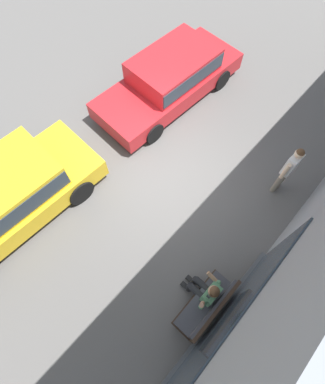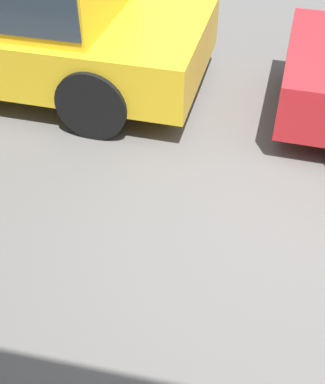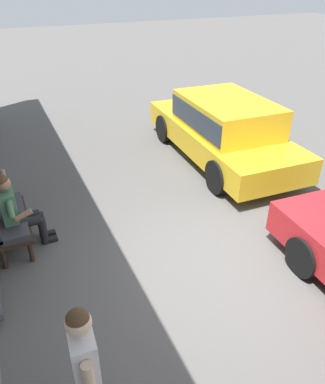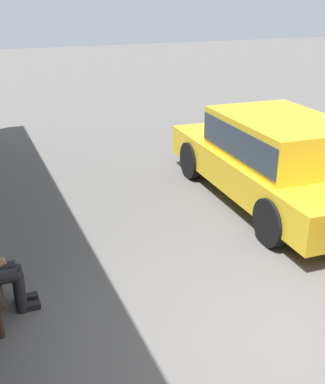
{
  "view_description": "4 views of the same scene",
  "coord_description": "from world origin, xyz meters",
  "views": [
    {
      "loc": [
        2.93,
        2.6,
        6.92
      ],
      "look_at": [
        0.82,
        0.69,
        1.13
      ],
      "focal_mm": 28.0,
      "sensor_mm": 36.0,
      "label": 1
    },
    {
      "loc": [
        0.45,
        2.6,
        2.74
      ],
      "look_at": [
        0.87,
        0.58,
        0.88
      ],
      "focal_mm": 45.0,
      "sensor_mm": 36.0,
      "label": 2
    },
    {
      "loc": [
        -3.63,
        2.6,
        3.88
      ],
      "look_at": [
        0.88,
        0.57,
        0.95
      ],
      "focal_mm": 35.0,
      "sensor_mm": 36.0,
      "label": 3
    },
    {
      "loc": [
        -3.09,
        2.6,
        3.28
      ],
      "look_at": [
        1.71,
        0.63,
        1.13
      ],
      "focal_mm": 45.0,
      "sensor_mm": 36.0,
      "label": 4
    }
  ],
  "objects": [
    {
      "name": "ground_plane",
      "position": [
        0.0,
        0.0,
        0.0
      ],
      "size": [
        60.0,
        60.0,
        0.0
      ],
      "primitive_type": "plane",
      "color": "#565451"
    },
    {
      "name": "parked_car_mid",
      "position": [
        3.17,
        -1.99,
        0.81
      ],
      "size": [
        4.65,
        2.07,
        1.47
      ],
      "color": "gold",
      "rests_on": "ground_plane"
    }
  ]
}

